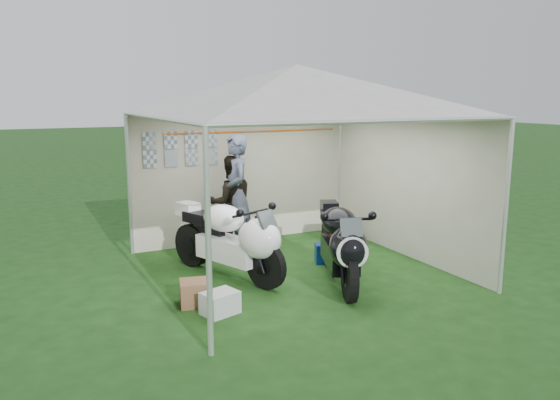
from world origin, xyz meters
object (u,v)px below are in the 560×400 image
Objects in this scene: person_dark_jacket at (231,203)px; crate_0 at (220,303)px; canopy_tent at (295,95)px; equipment_box at (337,229)px; paddock_stand at (328,253)px; motorcycle_black at (341,242)px; motorcycle_white at (232,237)px; crate_1 at (194,293)px; person_blue_jacket at (236,193)px.

crate_0 is (-1.13, -2.57, -0.66)m from person_dark_jacket.
canopy_tent is 3.54× the size of person_dark_jacket.
canopy_tent is 3.08m from crate_0.
equipment_box is (1.88, -0.36, -0.58)m from person_dark_jacket.
equipment_box is at bearing 52.27° from paddock_stand.
motorcycle_black is at bearing -70.44° from canopy_tent.
motorcycle_white is 5.13× the size of crate_0.
paddock_stand is 1.16× the size of crate_1.
canopy_tent is 16.31× the size of crate_1.
person_dark_jacket is at bearing 128.66° from motorcycle_black.
motorcycle_white reaches higher than crate_0.
motorcycle_black is 6.04× the size of crate_1.
motorcycle_white is 1.30× the size of person_dark_jacket.
motorcycle_white is at bearing 78.79° from person_dark_jacket.
crate_0 is 0.45m from crate_1.
person_dark_jacket is at bearing 66.28° from crate_0.
equipment_box is (1.83, -0.26, -0.75)m from person_blue_jacket.
paddock_stand is at bearing 44.53° from person_blue_jacket.
canopy_tent reaches higher than motorcycle_black.
person_dark_jacket is at bearing 58.60° from crate_1.
person_dark_jacket is at bearing 47.58° from motorcycle_white.
canopy_tent is 2.16m from person_blue_jacket.
person_blue_jacket reaches higher than equipment_box.
motorcycle_white is 1.37m from crate_0.
paddock_stand is 1.84m from person_blue_jacket.
person_dark_jacket is 3.60× the size of equipment_box.
motorcycle_white is at bearing 166.08° from motorcycle_black.
person_blue_jacket is at bearing 128.70° from paddock_stand.
canopy_tent reaches higher than equipment_box.
paddock_stand is 2.53m from crate_1.
crate_1 is (-1.37, -2.07, -0.82)m from person_blue_jacket.
equipment_box is 3.74m from crate_0.
paddock_stand is 1.88m from person_dark_jacket.
motorcycle_white reaches higher than paddock_stand.
paddock_stand is (1.61, 0.05, -0.45)m from motorcycle_white.
person_blue_jacket is at bearing 104.91° from canopy_tent.
crate_1 is (-0.19, 0.40, 0.02)m from crate_0.
canopy_tent is at bearing -169.58° from paddock_stand.
motorcycle_white is at bearing -178.39° from paddock_stand.
canopy_tent is 3.00m from equipment_box.
person_blue_jacket is (-0.66, 2.22, 0.37)m from motorcycle_black.
motorcycle_white is 2.66m from equipment_box.
canopy_tent is at bearing 114.82° from person_dark_jacket.
motorcycle_black is 1.92m from crate_0.
paddock_stand is at bearing -127.73° from equipment_box.
equipment_box is at bearing 87.80° from person_blue_jacket.
paddock_stand is at bearing 137.00° from person_dark_jacket.
equipment_box is (2.41, 1.07, -0.38)m from motorcycle_white.
crate_1 is at bearing -159.33° from motorcycle_white.
person_blue_jacket is (-1.03, 1.29, 0.82)m from paddock_stand.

